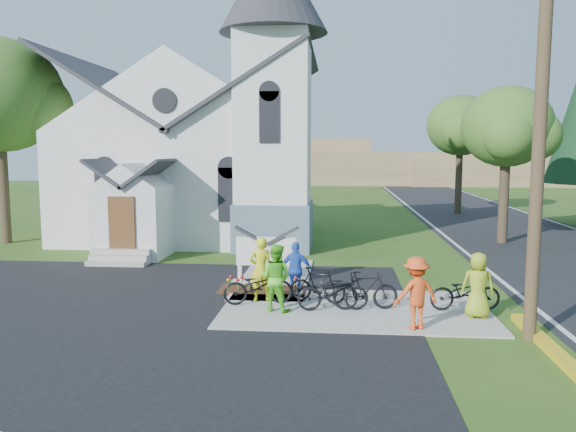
# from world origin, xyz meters

# --- Properties ---
(ground) EXTENTS (120.00, 120.00, 0.00)m
(ground) POSITION_xyz_m (0.00, 0.00, 0.00)
(ground) COLOR #305117
(ground) RESTS_ON ground
(road) EXTENTS (8.00, 90.00, 0.02)m
(road) POSITION_xyz_m (10.00, 15.00, 0.01)
(road) COLOR black
(road) RESTS_ON ground
(sidewalk) EXTENTS (7.00, 4.00, 0.05)m
(sidewalk) POSITION_xyz_m (1.50, 0.50, 0.03)
(sidewalk) COLOR #ACA89B
(sidewalk) RESTS_ON ground
(church) EXTENTS (12.35, 12.00, 13.00)m
(church) POSITION_xyz_m (-5.48, 12.48, 5.25)
(church) COLOR white
(church) RESTS_ON ground
(church_sign) EXTENTS (2.20, 0.40, 1.70)m
(church_sign) POSITION_xyz_m (-1.20, 3.20, 1.03)
(church_sign) COLOR #ACA89B
(church_sign) RESTS_ON ground
(flower_bed) EXTENTS (2.60, 1.10, 0.07)m
(flower_bed) POSITION_xyz_m (-1.20, 2.30, 0.04)
(flower_bed) COLOR #3C1E10
(flower_bed) RESTS_ON ground
(utility_pole) EXTENTS (3.45, 0.28, 10.00)m
(utility_pole) POSITION_xyz_m (5.36, -1.50, 5.40)
(utility_pole) COLOR #463523
(utility_pole) RESTS_ON ground
(tree_road_near) EXTENTS (4.00, 4.00, 7.05)m
(tree_road_near) POSITION_xyz_m (8.50, 12.00, 5.21)
(tree_road_near) COLOR #37291E
(tree_road_near) RESTS_ON ground
(tree_road_mid) EXTENTS (4.40, 4.40, 7.80)m
(tree_road_mid) POSITION_xyz_m (9.00, 24.00, 5.78)
(tree_road_mid) COLOR #37291E
(tree_road_mid) RESTS_ON ground
(distant_hills) EXTENTS (61.00, 10.00, 5.60)m
(distant_hills) POSITION_xyz_m (3.36, 56.33, 2.17)
(distant_hills) COLOR brown
(distant_hills) RESTS_ON ground
(cyclist_0) EXTENTS (0.75, 0.60, 1.78)m
(cyclist_0) POSITION_xyz_m (-1.09, 1.07, 0.94)
(cyclist_0) COLOR yellow
(cyclist_0) RESTS_ON sidewalk
(bike_0) EXTENTS (1.99, 1.12, 0.99)m
(bike_0) POSITION_xyz_m (-1.11, 0.70, 0.54)
(bike_0) COLOR black
(bike_0) RESTS_ON sidewalk
(cyclist_1) EXTENTS (1.03, 0.92, 1.75)m
(cyclist_1) POSITION_xyz_m (-0.57, 0.15, 0.93)
(cyclist_1) COLOR #59D427
(cyclist_1) RESTS_ON sidewalk
(bike_1) EXTENTS (1.67, 0.89, 0.96)m
(bike_1) POSITION_xyz_m (0.49, 1.03, 0.53)
(bike_1) COLOR black
(bike_1) RESTS_ON sidewalk
(cyclist_2) EXTENTS (0.96, 0.46, 1.59)m
(cyclist_2) POSITION_xyz_m (-0.14, 1.50, 0.84)
(cyclist_2) COLOR blue
(cyclist_2) RESTS_ON sidewalk
(bike_2) EXTENTS (1.94, 0.93, 0.98)m
(bike_2) POSITION_xyz_m (0.92, 0.27, 0.54)
(bike_2) COLOR black
(bike_2) RESTS_ON sidewalk
(cyclist_3) EXTENTS (1.26, 1.00, 1.71)m
(cyclist_3) POSITION_xyz_m (2.85, -1.08, 0.91)
(cyclist_3) COLOR #F7511B
(cyclist_3) RESTS_ON sidewalk
(bike_3) EXTENTS (1.78, 0.78, 1.03)m
(bike_3) POSITION_xyz_m (1.77, 0.40, 0.57)
(bike_3) COLOR black
(bike_3) RESTS_ON sidewalk
(cyclist_4) EXTENTS (0.85, 0.59, 1.65)m
(cyclist_4) POSITION_xyz_m (4.51, -0.04, 0.87)
(cyclist_4) COLOR #97AE20
(cyclist_4) RESTS_ON sidewalk
(bike_4) EXTENTS (1.91, 0.87, 0.97)m
(bike_4) POSITION_xyz_m (4.35, 0.59, 0.53)
(bike_4) COLOR black
(bike_4) RESTS_ON sidewalk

